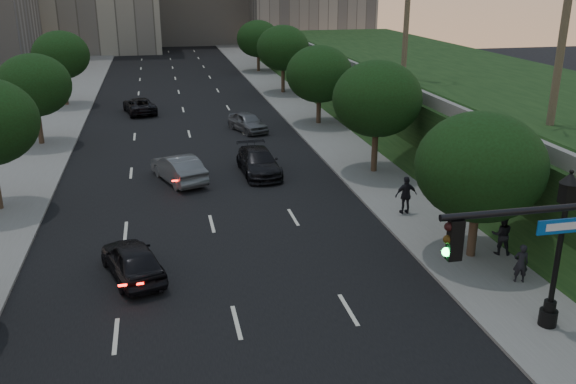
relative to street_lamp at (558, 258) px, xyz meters
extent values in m
cube|color=black|center=(-10.16, 27.54, -2.62)|extent=(16.00, 140.00, 0.02)
cube|color=slate|center=(0.09, 27.54, -2.56)|extent=(4.50, 140.00, 0.15)
cube|color=slate|center=(-20.41, 27.54, -2.56)|extent=(4.50, 140.00, 0.15)
cube|color=black|center=(11.84, 25.54, -0.63)|extent=(18.00, 90.00, 4.00)
cube|color=slate|center=(3.34, 25.54, 1.72)|extent=(0.35, 90.00, 0.70)
cylinder|color=#38281C|center=(0.14, 5.54, -1.20)|extent=(0.36, 0.36, 2.86)
ellipsoid|color=black|center=(0.14, 5.54, 1.40)|extent=(5.20, 5.20, 4.42)
cylinder|color=#38281C|center=(0.14, 17.54, -1.03)|extent=(0.36, 0.36, 3.21)
ellipsoid|color=black|center=(0.14, 17.54, 1.89)|extent=(5.20, 5.20, 4.42)
cylinder|color=#38281C|center=(0.14, 30.54, -1.20)|extent=(0.36, 0.36, 2.86)
ellipsoid|color=black|center=(0.14, 30.54, 1.40)|extent=(5.20, 5.20, 4.42)
cylinder|color=#38281C|center=(0.14, 44.54, -1.03)|extent=(0.36, 0.36, 3.21)
ellipsoid|color=black|center=(0.14, 44.54, 1.89)|extent=(5.20, 5.20, 4.42)
cylinder|color=#38281C|center=(0.14, 59.54, -1.20)|extent=(0.36, 0.36, 2.86)
ellipsoid|color=black|center=(0.14, 59.54, 1.40)|extent=(5.20, 5.20, 4.42)
cylinder|color=#38281C|center=(-20.46, 28.54, -1.14)|extent=(0.36, 0.36, 2.99)
ellipsoid|color=black|center=(-20.46, 28.54, 1.58)|extent=(5.00, 5.00, 4.25)
cylinder|color=#38281C|center=(-20.46, 42.54, -1.01)|extent=(0.36, 0.36, 3.26)
ellipsoid|color=black|center=(-20.46, 42.54, 1.95)|extent=(5.00, 5.00, 4.25)
cylinder|color=#4C4233|center=(7.34, 11.54, 7.37)|extent=(0.40, 0.40, 12.00)
cylinder|color=black|center=(-3.80, -4.39, 3.67)|extent=(5.40, 0.16, 0.16)
cube|color=black|center=(-6.10, -4.39, 3.12)|extent=(0.32, 0.22, 0.95)
sphere|color=black|center=(-6.28, -4.39, 3.45)|extent=(0.20, 0.20, 0.20)
sphere|color=#3F2B0A|center=(-6.28, -4.39, 3.15)|extent=(0.20, 0.20, 0.20)
sphere|color=#19F24C|center=(-6.28, -4.39, 2.85)|extent=(0.20, 0.20, 0.20)
cube|color=#0D52AB|center=(-3.40, -4.39, 3.22)|extent=(1.40, 0.05, 0.35)
cylinder|color=black|center=(0.00, 0.00, -2.28)|extent=(0.60, 0.60, 0.70)
cylinder|color=black|center=(0.00, 0.00, -1.78)|extent=(0.40, 0.40, 0.40)
cylinder|color=black|center=(0.00, 0.00, 0.17)|extent=(0.18, 0.18, 3.60)
cube|color=black|center=(0.00, 0.00, 2.22)|extent=(0.42, 0.42, 0.70)
cone|color=black|center=(0.00, 0.00, 2.72)|extent=(0.64, 0.64, 0.35)
sphere|color=black|center=(0.00, 0.00, 2.92)|extent=(0.14, 0.14, 0.14)
imported|color=black|center=(-13.68, 6.78, -1.90)|extent=(2.94, 4.66, 1.48)
imported|color=#53575B|center=(-11.40, 18.39, -1.84)|extent=(3.22, 5.09, 1.58)
imported|color=black|center=(-13.88, 37.91, -1.95)|extent=(3.20, 5.29, 1.37)
imported|color=black|center=(-6.66, 18.82, -1.89)|extent=(2.30, 5.23, 1.49)
imported|color=#575A5E|center=(-5.71, 29.53, -1.91)|extent=(3.03, 4.59, 1.45)
imported|color=black|center=(0.78, 2.98, -1.71)|extent=(0.65, 0.51, 1.55)
imported|color=black|center=(1.40, 5.40, -1.61)|extent=(1.03, 0.93, 1.75)
imported|color=black|center=(-0.72, 10.60, -1.54)|extent=(1.13, 0.50, 1.90)
camera|label=1|loc=(-12.24, -15.56, 8.57)|focal=38.00mm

